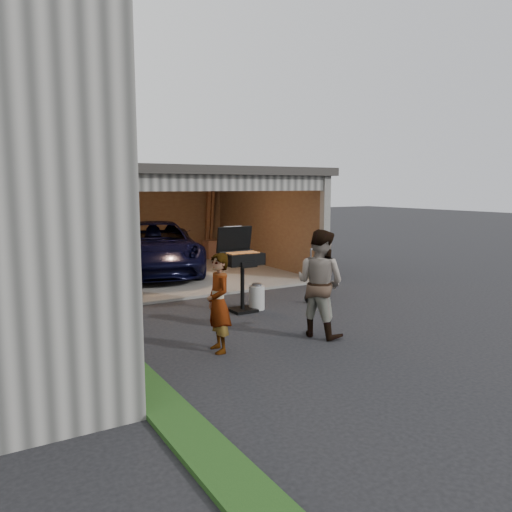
# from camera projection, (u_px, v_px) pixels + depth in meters

# --- Properties ---
(ground) EXTENTS (80.00, 80.00, 0.00)m
(ground) POSITION_uv_depth(u_px,v_px,m) (270.00, 344.00, 7.81)
(ground) COLOR black
(ground) RESTS_ON ground
(groundcover_strip) EXTENTS (0.50, 8.00, 0.06)m
(groundcover_strip) POSITION_uv_depth(u_px,v_px,m) (153.00, 395.00, 5.81)
(groundcover_strip) COLOR #193814
(groundcover_strip) RESTS_ON ground
(garage) EXTENTS (6.80, 6.30, 2.90)m
(garage) POSITION_uv_depth(u_px,v_px,m) (161.00, 207.00, 13.71)
(garage) COLOR #605E59
(garage) RESTS_ON ground
(minivan) EXTENTS (3.64, 5.51, 1.41)m
(minivan) POSITION_uv_depth(u_px,v_px,m) (155.00, 249.00, 13.87)
(minivan) COLOR black
(minivan) RESTS_ON ground
(woman) EXTENTS (0.41, 0.58, 1.48)m
(woman) POSITION_uv_depth(u_px,v_px,m) (219.00, 303.00, 7.35)
(woman) COLOR silver
(woman) RESTS_ON ground
(man) EXTENTS (0.92, 1.03, 1.76)m
(man) POSITION_uv_depth(u_px,v_px,m) (320.00, 283.00, 8.13)
(man) COLOR #482F1C
(man) RESTS_ON ground
(bbq_grill) EXTENTS (0.74, 0.65, 1.66)m
(bbq_grill) POSITION_uv_depth(u_px,v_px,m) (241.00, 262.00, 9.73)
(bbq_grill) COLOR black
(bbq_grill) RESTS_ON ground
(propane_tank) EXTENTS (0.38, 0.38, 0.47)m
(propane_tank) POSITION_uv_depth(u_px,v_px,m) (257.00, 298.00, 9.96)
(propane_tank) COLOR #BBBBB6
(propane_tank) RESTS_ON ground
(plywood_panel) EXTENTS (0.23, 0.83, 0.91)m
(plywood_panel) POSITION_uv_depth(u_px,v_px,m) (110.00, 334.00, 6.77)
(plywood_panel) COLOR brown
(plywood_panel) RESTS_ON ground
(hand_truck) EXTENTS (0.49, 0.38, 1.16)m
(hand_truck) POSITION_uv_depth(u_px,v_px,m) (318.00, 292.00, 10.59)
(hand_truck) COLOR gray
(hand_truck) RESTS_ON ground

